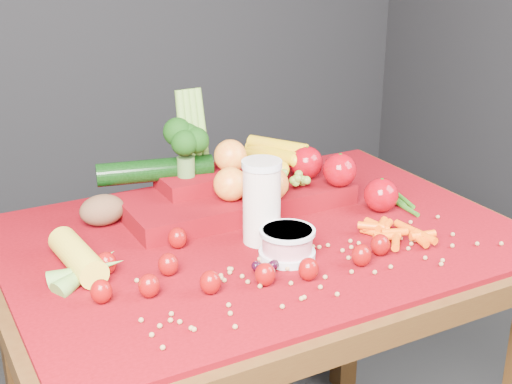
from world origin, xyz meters
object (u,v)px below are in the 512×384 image
milk_glass (262,199)px  yogurt_bowl (287,243)px  table (260,279)px  produce_mound (243,182)px

milk_glass → yogurt_bowl: milk_glass is taller
yogurt_bowl → table: bearing=86.1°
table → milk_glass: size_ratio=6.28×
table → milk_glass: (-0.02, -0.03, 0.20)m
table → produce_mound: 0.23m
milk_glass → produce_mound: 0.20m
milk_glass → yogurt_bowl: size_ratio=1.57×
table → produce_mound: size_ratio=1.80×
milk_glass → produce_mound: size_ratio=0.29×
table → yogurt_bowl: 0.19m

